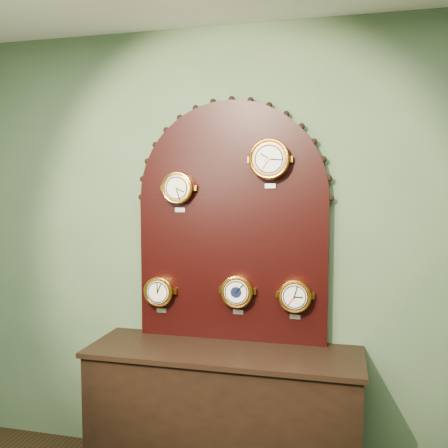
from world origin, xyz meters
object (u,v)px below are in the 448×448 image
(roman_clock, at_px, (178,188))
(arabic_clock, at_px, (270,159))
(barometer, at_px, (237,291))
(display_board, at_px, (232,214))
(shop_counter, at_px, (223,419))
(hygrometer, at_px, (160,291))
(tide_clock, at_px, (295,296))

(roman_clock, xyz_separation_m, arabic_clock, (0.58, -0.00, 0.17))
(arabic_clock, height_order, barometer, arabic_clock)
(display_board, bearing_deg, arabic_clock, -15.13)
(shop_counter, distance_m, hygrometer, 0.87)
(hygrometer, bearing_deg, roman_clock, -0.10)
(shop_counter, relative_size, roman_clock, 6.28)
(shop_counter, relative_size, barometer, 6.27)
(shop_counter, xyz_separation_m, display_board, (0.00, 0.22, 1.23))
(arabic_clock, xyz_separation_m, hygrometer, (-0.71, 0.00, -0.84))
(shop_counter, bearing_deg, roman_clock, 154.91)
(shop_counter, bearing_deg, display_board, 90.00)
(display_board, bearing_deg, shop_counter, -90.00)
(barometer, bearing_deg, roman_clock, 179.97)
(shop_counter, xyz_separation_m, barometer, (0.05, 0.15, 0.75))
(tide_clock, bearing_deg, roman_clock, -180.00)
(tide_clock, bearing_deg, hygrometer, 179.99)
(barometer, relative_size, tide_clock, 1.01)
(roman_clock, relative_size, barometer, 1.00)
(roman_clock, bearing_deg, hygrometer, 179.90)
(shop_counter, distance_m, barometer, 0.77)
(hygrometer, relative_size, tide_clock, 0.98)
(roman_clock, distance_m, barometer, 0.74)
(hygrometer, bearing_deg, tide_clock, -0.01)
(tide_clock, bearing_deg, barometer, -179.96)
(roman_clock, bearing_deg, shop_counter, -25.09)
(shop_counter, bearing_deg, tide_clock, 20.73)
(shop_counter, bearing_deg, hygrometer, 161.49)
(shop_counter, relative_size, display_board, 1.05)
(roman_clock, height_order, arabic_clock, arabic_clock)
(shop_counter, distance_m, display_board, 1.25)
(roman_clock, distance_m, tide_clock, 0.98)
(display_board, distance_m, barometer, 0.48)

